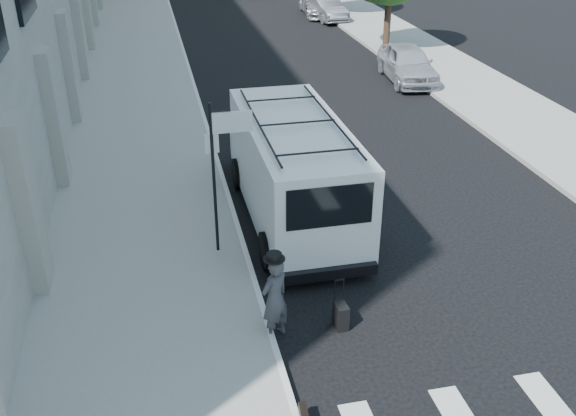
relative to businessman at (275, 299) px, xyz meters
name	(u,v)px	position (x,y,z in m)	size (l,w,h in m)	color
ground	(372,325)	(1.90, -0.09, -0.86)	(120.00, 120.00, 0.00)	black
sidewalk_left	(138,91)	(-2.35, 15.91, -0.78)	(4.50, 48.00, 0.15)	gray
sidewalk_right	(412,49)	(10.90, 19.91, -0.78)	(4.00, 56.00, 0.15)	gray
sign_pole	(223,147)	(-0.46, 3.11, 1.80)	(1.03, 0.07, 3.50)	black
businessman	(275,299)	(0.00, 0.00, 0.00)	(0.63, 0.41, 1.72)	#3F4042
suitcase	(341,316)	(1.29, -0.01, -0.59)	(0.24, 0.37, 1.00)	black
cargo_van	(293,168)	(1.39, 4.65, 0.46)	(2.47, 6.87, 2.55)	white
parked_car_a	(408,63)	(8.70, 15.19, -0.11)	(1.76, 4.38, 1.49)	#B0B2B9
parked_car_b	(326,8)	(8.70, 27.95, -0.19)	(1.41, 4.04, 1.33)	#58595F
parked_car_c	(319,3)	(8.70, 29.56, -0.15)	(1.98, 4.86, 1.41)	gray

